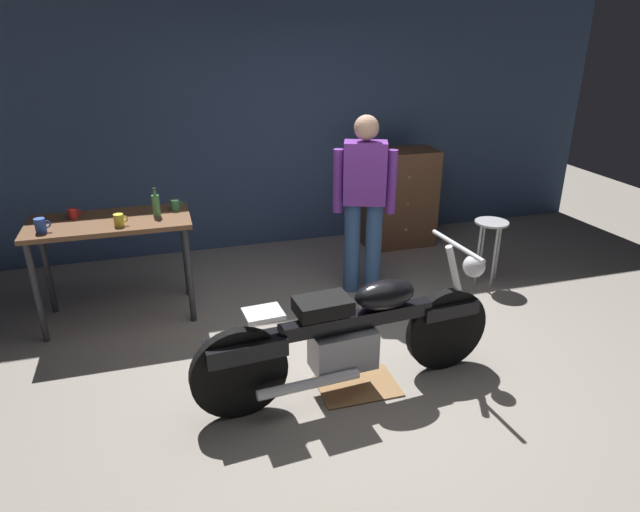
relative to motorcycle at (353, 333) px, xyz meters
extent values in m
plane|color=gray|center=(0.06, 0.21, -0.45)|extent=(12.00, 12.00, 0.00)
cube|color=#384C70|center=(0.06, 3.01, 1.10)|extent=(8.00, 0.12, 3.10)
cube|color=brown|center=(-1.58, 1.57, 0.43)|extent=(1.30, 0.64, 0.04)
cylinder|color=#2D2D33|center=(-2.17, 1.31, -0.02)|extent=(0.05, 0.05, 0.86)
cylinder|color=#2D2D33|center=(-0.99, 1.31, -0.02)|extent=(0.05, 0.05, 0.86)
cylinder|color=#2D2D33|center=(-2.17, 1.83, -0.02)|extent=(0.05, 0.05, 0.86)
cylinder|color=#2D2D33|center=(-0.99, 1.83, -0.02)|extent=(0.05, 0.05, 0.86)
cylinder|color=black|center=(0.76, 0.06, -0.13)|extent=(0.64, 0.12, 0.64)
cylinder|color=black|center=(-0.79, -0.06, -0.13)|extent=(0.64, 0.12, 0.64)
cube|color=black|center=(0.76, 0.06, 0.05)|extent=(0.45, 0.17, 0.10)
cube|color=black|center=(-0.74, -0.05, 0.05)|extent=(0.53, 0.22, 0.12)
cube|color=gray|center=(-0.07, 0.00, -0.11)|extent=(0.46, 0.27, 0.28)
cube|color=black|center=(0.03, 0.01, 0.10)|extent=(1.10, 0.18, 0.10)
ellipsoid|color=black|center=(0.23, 0.02, 0.25)|extent=(0.46, 0.25, 0.20)
cube|color=black|center=(-0.22, -0.01, 0.25)|extent=(0.38, 0.27, 0.10)
cube|color=silver|center=(-0.62, -0.04, 0.27)|extent=(0.25, 0.22, 0.03)
cylinder|color=silver|center=(0.82, 0.07, 0.20)|extent=(0.27, 0.07, 0.68)
cylinder|color=silver|center=(0.78, 0.06, 0.53)|extent=(0.08, 0.60, 0.03)
sphere|color=silver|center=(0.94, 0.08, 0.35)|extent=(0.16, 0.16, 0.16)
cylinder|color=silver|center=(-0.36, -0.16, -0.23)|extent=(0.70, 0.12, 0.07)
cylinder|color=#335485|center=(0.72, 1.43, -0.01)|extent=(0.15, 0.15, 0.88)
cylinder|color=#335485|center=(0.53, 1.50, -0.01)|extent=(0.15, 0.15, 0.88)
cube|color=#72339E|center=(0.62, 1.47, 0.71)|extent=(0.43, 0.34, 0.56)
cylinder|color=#72339E|center=(0.85, 1.38, 0.63)|extent=(0.09, 0.09, 0.58)
cylinder|color=#72339E|center=(0.40, 1.55, 0.63)|extent=(0.09, 0.09, 0.58)
sphere|color=tan|center=(0.62, 1.47, 1.11)|extent=(0.22, 0.22, 0.22)
cylinder|color=#B2B2B7|center=(1.87, 1.28, 0.18)|extent=(0.32, 0.32, 0.02)
cylinder|color=#B2B2B7|center=(1.98, 1.28, -0.14)|extent=(0.02, 0.02, 0.62)
cylinder|color=#B2B2B7|center=(1.87, 1.39, -0.14)|extent=(0.02, 0.02, 0.62)
cylinder|color=#B2B2B7|center=(1.76, 1.28, -0.14)|extent=(0.02, 0.02, 0.62)
cylinder|color=#B2B2B7|center=(1.87, 1.17, -0.14)|extent=(0.02, 0.02, 0.62)
cube|color=brown|center=(1.45, 2.51, 0.10)|extent=(0.80, 0.44, 1.10)
sphere|color=tan|center=(1.45, 2.28, 0.40)|extent=(0.04, 0.04, 0.04)
sphere|color=tan|center=(1.45, 2.28, 0.10)|extent=(0.04, 0.04, 0.04)
sphere|color=tan|center=(1.45, 2.28, -0.20)|extent=(0.04, 0.04, 0.04)
cube|color=olive|center=(0.05, 0.00, -0.44)|extent=(0.56, 0.40, 0.01)
cylinder|color=yellow|center=(-1.49, 1.39, 0.50)|extent=(0.08, 0.08, 0.10)
torus|color=yellow|center=(-1.45, 1.39, 0.50)|extent=(0.05, 0.01, 0.05)
cylinder|color=#3D7F4C|center=(-1.04, 1.68, 0.50)|extent=(0.08, 0.08, 0.09)
torus|color=#3D7F4C|center=(-1.00, 1.68, 0.50)|extent=(0.05, 0.01, 0.05)
cylinder|color=#2D51AD|center=(-2.07, 1.41, 0.51)|extent=(0.08, 0.08, 0.11)
torus|color=#2D51AD|center=(-2.02, 1.41, 0.51)|extent=(0.06, 0.01, 0.06)
cylinder|color=red|center=(-1.86, 1.69, 0.49)|extent=(0.07, 0.07, 0.09)
torus|color=red|center=(-1.82, 1.69, 0.50)|extent=(0.05, 0.01, 0.05)
cylinder|color=#4C8C4C|center=(-1.20, 1.56, 0.54)|extent=(0.06, 0.06, 0.18)
cylinder|color=#4C8C4C|center=(-1.20, 1.56, 0.66)|extent=(0.03, 0.03, 0.05)
cylinder|color=black|center=(-1.20, 1.56, 0.69)|extent=(0.03, 0.03, 0.01)
camera|label=1|loc=(-1.14, -3.08, 1.95)|focal=31.22mm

